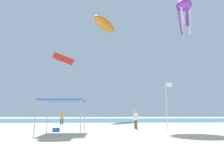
{
  "coord_description": "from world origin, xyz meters",
  "views": [
    {
      "loc": [
        -1.55,
        -14.54,
        1.59
      ],
      "look_at": [
        -0.27,
        13.47,
        6.59
      ],
      "focal_mm": 31.91,
      "sensor_mm": 36.0,
      "label": 1
    }
  ],
  "objects_px": {
    "kite_parafoil_red": "(63,59)",
    "person_near_tent": "(136,118)",
    "person_central": "(62,117)",
    "kite_inflatable_orange": "(105,24)",
    "kite_octopus_purple": "(184,7)",
    "canopy_tent": "(63,102)",
    "cooler_box": "(56,130)",
    "banner_flag": "(167,102)"
  },
  "relations": [
    {
      "from": "banner_flag",
      "to": "kite_inflatable_orange",
      "type": "distance_m",
      "value": 30.62
    },
    {
      "from": "canopy_tent",
      "to": "kite_inflatable_orange",
      "type": "bearing_deg",
      "value": 82.23
    },
    {
      "from": "banner_flag",
      "to": "kite_parafoil_red",
      "type": "xyz_separation_m",
      "value": [
        -12.49,
        18.42,
        8.61
      ]
    },
    {
      "from": "cooler_box",
      "to": "kite_parafoil_red",
      "type": "height_order",
      "value": "kite_parafoil_red"
    },
    {
      "from": "canopy_tent",
      "to": "kite_octopus_purple",
      "type": "relative_size",
      "value": 0.52
    },
    {
      "from": "cooler_box",
      "to": "canopy_tent",
      "type": "bearing_deg",
      "value": -63.79
    },
    {
      "from": "person_central",
      "to": "cooler_box",
      "type": "distance_m",
      "value": 10.71
    },
    {
      "from": "person_near_tent",
      "to": "person_central",
      "type": "relative_size",
      "value": 1.05
    },
    {
      "from": "banner_flag",
      "to": "kite_octopus_purple",
      "type": "height_order",
      "value": "kite_octopus_purple"
    },
    {
      "from": "person_central",
      "to": "banner_flag",
      "type": "xyz_separation_m",
      "value": [
        10.91,
        -11.5,
        1.41
      ]
    },
    {
      "from": "cooler_box",
      "to": "kite_inflatable_orange",
      "type": "relative_size",
      "value": 0.07
    },
    {
      "from": "kite_octopus_purple",
      "to": "canopy_tent",
      "type": "bearing_deg",
      "value": 179.17
    },
    {
      "from": "banner_flag",
      "to": "kite_inflatable_orange",
      "type": "xyz_separation_m",
      "value": [
        -5.06,
        24.19,
        18.07
      ]
    },
    {
      "from": "person_central",
      "to": "kite_octopus_purple",
      "type": "distance_m",
      "value": 26.78
    },
    {
      "from": "person_central",
      "to": "kite_octopus_purple",
      "type": "relative_size",
      "value": 0.28
    },
    {
      "from": "person_near_tent",
      "to": "kite_parafoil_red",
      "type": "distance_m",
      "value": 20.82
    },
    {
      "from": "canopy_tent",
      "to": "kite_inflatable_orange",
      "type": "relative_size",
      "value": 0.39
    },
    {
      "from": "person_near_tent",
      "to": "kite_inflatable_orange",
      "type": "xyz_separation_m",
      "value": [
        -2.95,
        20.83,
        19.42
      ]
    },
    {
      "from": "person_central",
      "to": "kite_octopus_purple",
      "type": "height_order",
      "value": "kite_octopus_purple"
    },
    {
      "from": "kite_octopus_purple",
      "to": "kite_inflatable_orange",
      "type": "bearing_deg",
      "value": 101.29
    },
    {
      "from": "kite_inflatable_orange",
      "to": "banner_flag",
      "type": "bearing_deg",
      "value": -139.14
    },
    {
      "from": "canopy_tent",
      "to": "kite_octopus_purple",
      "type": "bearing_deg",
      "value": 41.73
    },
    {
      "from": "kite_parafoil_red",
      "to": "person_near_tent",
      "type": "bearing_deg",
      "value": -59.82
    },
    {
      "from": "kite_inflatable_orange",
      "to": "person_central",
      "type": "bearing_deg",
      "value": -175.69
    },
    {
      "from": "banner_flag",
      "to": "kite_octopus_purple",
      "type": "xyz_separation_m",
      "value": [
        8.39,
        14.37,
        16.93
      ]
    },
    {
      "from": "cooler_box",
      "to": "person_central",
      "type": "bearing_deg",
      "value": 98.96
    },
    {
      "from": "person_near_tent",
      "to": "cooler_box",
      "type": "bearing_deg",
      "value": 93.21
    },
    {
      "from": "canopy_tent",
      "to": "cooler_box",
      "type": "distance_m",
      "value": 2.87
    },
    {
      "from": "canopy_tent",
      "to": "person_central",
      "type": "distance_m",
      "value": 12.48
    },
    {
      "from": "person_central",
      "to": "kite_inflatable_orange",
      "type": "relative_size",
      "value": 0.21
    },
    {
      "from": "cooler_box",
      "to": "kite_octopus_purple",
      "type": "bearing_deg",
      "value": 37.26
    },
    {
      "from": "kite_parafoil_red",
      "to": "kite_inflatable_orange",
      "type": "relative_size",
      "value": 0.47
    },
    {
      "from": "kite_parafoil_red",
      "to": "banner_flag",
      "type": "bearing_deg",
      "value": -60.26
    },
    {
      "from": "kite_parafoil_red",
      "to": "cooler_box",
      "type": "bearing_deg",
      "value": -83.88
    },
    {
      "from": "canopy_tent",
      "to": "kite_parafoil_red",
      "type": "height_order",
      "value": "kite_parafoil_red"
    },
    {
      "from": "banner_flag",
      "to": "kite_inflatable_orange",
      "type": "bearing_deg",
      "value": 101.82
    },
    {
      "from": "person_near_tent",
      "to": "canopy_tent",
      "type": "bearing_deg",
      "value": 106.88
    },
    {
      "from": "person_central",
      "to": "banner_flag",
      "type": "bearing_deg",
      "value": 90.46
    },
    {
      "from": "canopy_tent",
      "to": "person_central",
      "type": "height_order",
      "value": "canopy_tent"
    },
    {
      "from": "kite_parafoil_red",
      "to": "kite_octopus_purple",
      "type": "xyz_separation_m",
      "value": [
        20.87,
        -4.05,
        8.33
      ]
    },
    {
      "from": "person_near_tent",
      "to": "kite_parafoil_red",
      "type": "xyz_separation_m",
      "value": [
        -10.37,
        15.05,
        9.96
      ]
    },
    {
      "from": "person_near_tent",
      "to": "kite_inflatable_orange",
      "type": "relative_size",
      "value": 0.22
    }
  ]
}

